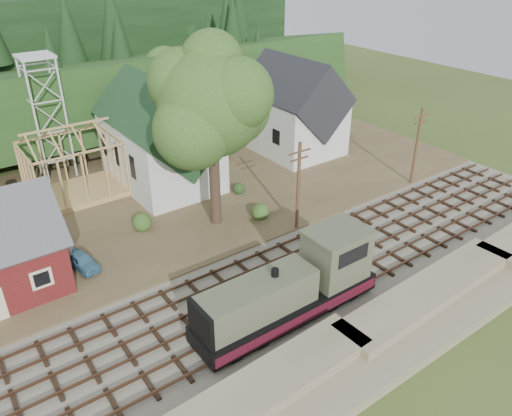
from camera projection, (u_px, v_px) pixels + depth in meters
ground at (268, 291)px, 35.22m from camera, size 140.00×140.00×0.00m
embankment at (356, 365)px, 29.19m from camera, size 64.00×5.00×1.60m
railroad_bed at (268, 291)px, 35.18m from camera, size 64.00×11.00×0.16m
village_flat at (155, 195)px, 47.91m from camera, size 64.00×26.00×0.30m
hillside at (73, 128)px, 65.00m from camera, size 70.00×28.96×12.74m
ridge at (39, 100)px, 76.35m from camera, size 80.00×20.00×12.00m
church at (161, 137)px, 47.72m from camera, size 8.40×15.17×13.00m
farmhouse at (294, 111)px, 55.64m from camera, size 8.40×10.80×10.60m
timber_frame at (73, 167)px, 46.15m from camera, size 8.20×6.20×6.99m
lattice_tower at (40, 81)px, 47.16m from camera, size 3.20×3.20×12.12m
big_tree at (213, 110)px, 38.58m from camera, size 10.90×8.40×14.70m
telegraph_pole_near at (298, 186)px, 40.48m from camera, size 2.20×0.28×8.00m
telegraph_pole_far at (417, 145)px, 48.22m from camera, size 2.20×0.28×8.00m
locomotive at (294, 289)px, 31.90m from camera, size 12.92×3.23×5.14m
car_blue at (82, 261)px, 36.96m from camera, size 2.09×3.74×1.20m
car_red at (295, 144)px, 57.58m from camera, size 4.49×2.61×1.17m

